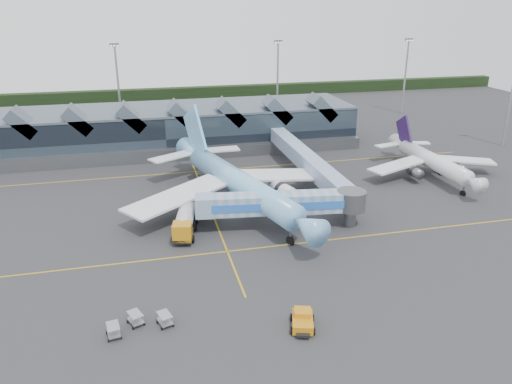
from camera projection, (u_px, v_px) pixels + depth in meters
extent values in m
plane|color=#27282A|center=(218.00, 228.00, 77.50)|extent=(260.00, 260.00, 0.00)
cube|color=#C19416|center=(227.00, 251.00, 70.24)|extent=(120.00, 0.25, 0.01)
cube|color=#C19416|center=(195.00, 172.00, 102.88)|extent=(120.00, 0.25, 0.01)
cube|color=#C19416|center=(208.00, 204.00, 86.56)|extent=(0.25, 60.00, 0.01)
cube|color=black|center=(166.00, 94.00, 176.51)|extent=(260.00, 4.00, 4.00)
cube|color=black|center=(163.00, 129.00, 118.30)|extent=(90.00, 20.00, 9.00)
cube|color=#485661|center=(162.00, 109.00, 116.60)|extent=(90.00, 20.00, 0.60)
cube|color=#575A5E|center=(167.00, 155.00, 109.48)|extent=(90.00, 2.50, 2.60)
cube|color=#485661|center=(23.00, 122.00, 103.85)|extent=(6.43, 6.00, 6.43)
cube|color=#485661|center=(78.00, 119.00, 106.27)|extent=(6.43, 6.00, 6.43)
cube|color=#485661|center=(131.00, 117.00, 108.68)|extent=(6.43, 6.00, 6.43)
cube|color=#485661|center=(182.00, 114.00, 111.10)|extent=(6.43, 6.00, 6.43)
cube|color=#485661|center=(230.00, 112.00, 113.51)|extent=(6.43, 6.00, 6.43)
cube|color=#485661|center=(277.00, 109.00, 115.93)|extent=(6.43, 6.00, 6.43)
cube|color=#485661|center=(321.00, 107.00, 118.34)|extent=(6.43, 6.00, 6.43)
cylinder|color=gray|center=(118.00, 87.00, 135.52)|extent=(0.56, 0.56, 22.00)
cube|color=#575A5E|center=(114.00, 45.00, 131.55)|extent=(2.40, 0.50, 0.90)
cylinder|color=gray|center=(278.00, 81.00, 145.40)|extent=(0.56, 0.56, 22.00)
cube|color=#575A5E|center=(278.00, 42.00, 141.43)|extent=(2.40, 0.50, 0.90)
cylinder|color=gray|center=(405.00, 77.00, 152.36)|extent=(0.56, 0.56, 22.00)
cube|color=#575A5E|center=(409.00, 40.00, 148.40)|extent=(2.40, 0.50, 0.90)
cylinder|color=gray|center=(510.00, 101.00, 117.20)|extent=(0.56, 0.56, 22.00)
cylinder|color=#70ABE3|center=(240.00, 183.00, 83.57)|extent=(13.05, 32.94, 4.08)
cone|color=#70ABE3|center=(306.00, 226.00, 67.85)|extent=(5.49, 6.58, 4.08)
cube|color=black|center=(309.00, 222.00, 66.96)|extent=(1.58, 0.75, 0.48)
cone|color=#70ABE3|center=(192.00, 151.00, 99.95)|extent=(6.01, 8.40, 4.08)
cube|color=silver|center=(178.00, 196.00, 80.12)|extent=(18.83, 15.48, 1.35)
cube|color=silver|center=(287.00, 175.00, 89.76)|extent=(18.77, 6.79, 1.35)
cylinder|color=silver|center=(208.00, 205.00, 79.06)|extent=(4.00, 6.15, 2.53)
cylinder|color=silver|center=(282.00, 190.00, 85.49)|extent=(4.00, 6.15, 2.53)
cube|color=#70ABE3|center=(195.00, 133.00, 96.88)|extent=(3.35, 10.18, 11.25)
cube|color=silver|center=(171.00, 157.00, 96.48)|extent=(9.03, 7.12, 0.27)
cube|color=silver|center=(218.00, 150.00, 101.11)|extent=(8.62, 3.61, 0.27)
cylinder|color=#575A5E|center=(290.00, 236.00, 72.07)|extent=(0.30, 0.30, 2.36)
cylinder|color=#575A5E|center=(218.00, 202.00, 84.28)|extent=(0.30, 0.30, 2.36)
cylinder|color=#575A5E|center=(254.00, 195.00, 87.48)|extent=(0.30, 0.30, 2.36)
cylinder|color=black|center=(290.00, 241.00, 72.35)|extent=(0.88, 1.59, 1.51)
cylinder|color=silver|center=(433.00, 161.00, 98.44)|extent=(3.26, 21.49, 3.07)
cone|color=silver|center=(474.00, 183.00, 87.07)|extent=(3.10, 3.71, 3.07)
cube|color=black|center=(476.00, 180.00, 86.42)|extent=(1.17, 0.35, 0.48)
cone|color=silver|center=(400.00, 143.00, 110.29)|extent=(3.11, 4.93, 3.07)
cube|color=silver|center=(398.00, 165.00, 97.89)|extent=(13.36, 7.83, 1.02)
cube|color=silver|center=(462.00, 160.00, 101.16)|extent=(13.36, 7.63, 1.02)
cylinder|color=#575A5E|center=(415.00, 172.00, 96.44)|extent=(1.93, 3.70, 1.90)
cylinder|color=#575A5E|center=(458.00, 168.00, 98.61)|extent=(1.93, 3.70, 1.90)
cube|color=#2C1747|center=(404.00, 132.00, 108.15)|extent=(0.52, 6.89, 7.47)
cube|color=silver|center=(388.00, 145.00, 108.67)|extent=(6.20, 3.54, 0.26)
cube|color=silver|center=(416.00, 143.00, 110.24)|extent=(6.19, 3.45, 0.26)
cylinder|color=#575A5E|center=(463.00, 191.00, 90.16)|extent=(0.29, 0.29, 1.78)
cylinder|color=#575A5E|center=(418.00, 173.00, 99.55)|extent=(0.29, 0.29, 1.78)
cylinder|color=#575A5E|center=(441.00, 171.00, 100.74)|extent=(0.29, 0.29, 1.78)
cylinder|color=black|center=(463.00, 194.00, 90.37)|extent=(0.47, 1.14, 1.14)
cube|color=#6D99B7|center=(279.00, 203.00, 75.97)|extent=(20.80, 5.93, 2.98)
cube|color=blue|center=(280.00, 207.00, 74.49)|extent=(20.38, 3.00, 1.23)
cube|color=#6D99B7|center=(204.00, 206.00, 74.95)|extent=(3.11, 3.63, 3.09)
cylinder|color=#575A5E|center=(298.00, 215.00, 77.01)|extent=(0.72, 0.72, 4.20)
cube|color=#575A5E|center=(298.00, 224.00, 77.60)|extent=(2.73, 2.38, 0.93)
cylinder|color=black|center=(291.00, 225.00, 77.54)|extent=(0.54, 0.97, 0.93)
cylinder|color=black|center=(304.00, 225.00, 77.73)|extent=(0.54, 0.97, 0.93)
cylinder|color=#575A5E|center=(351.00, 200.00, 77.00)|extent=(4.52, 4.52, 3.09)
cylinder|color=#575A5E|center=(350.00, 213.00, 77.75)|extent=(1.85, 1.85, 4.20)
cube|color=black|center=(185.00, 228.00, 75.64)|extent=(4.72, 10.45, 0.56)
cube|color=#C17D12|center=(182.00, 231.00, 71.65)|extent=(3.15, 2.97, 2.47)
cube|color=black|center=(181.00, 231.00, 70.61)|extent=(2.45, 0.67, 1.12)
cylinder|color=#B3B3B7|center=(186.00, 215.00, 76.35)|extent=(3.87, 6.91, 2.58)
sphere|color=#B3B3B7|center=(188.00, 207.00, 79.39)|extent=(2.47, 2.47, 2.47)
sphere|color=#B3B3B7|center=(184.00, 224.00, 73.31)|extent=(2.47, 2.47, 2.47)
cylinder|color=black|center=(174.00, 239.00, 72.55)|extent=(0.62, 1.18, 1.12)
cylinder|color=black|center=(193.00, 239.00, 72.63)|extent=(0.62, 1.18, 1.12)
cylinder|color=black|center=(177.00, 228.00, 76.22)|extent=(0.62, 1.18, 1.12)
cylinder|color=black|center=(195.00, 228.00, 76.30)|extent=(0.62, 1.18, 1.12)
cylinder|color=black|center=(179.00, 220.00, 78.84)|extent=(0.62, 1.18, 1.12)
cylinder|color=black|center=(197.00, 220.00, 78.92)|extent=(0.62, 1.18, 1.12)
cube|color=#C17D12|center=(303.00, 322.00, 53.76)|extent=(3.15, 4.08, 1.00)
cube|color=#C17D12|center=(303.00, 313.00, 54.04)|extent=(2.19, 2.05, 0.70)
cube|color=black|center=(303.00, 335.00, 52.08)|extent=(1.57, 1.17, 0.30)
cylinder|color=black|center=(292.00, 331.00, 52.81)|extent=(0.52, 0.85, 0.80)
cylinder|color=black|center=(314.00, 331.00, 52.69)|extent=(0.52, 0.85, 0.80)
cylinder|color=black|center=(292.00, 317.00, 55.04)|extent=(0.52, 0.85, 0.80)
cylinder|color=black|center=(313.00, 318.00, 54.92)|extent=(0.52, 0.85, 0.80)
cube|color=#9B9EA3|center=(136.00, 320.00, 54.34)|extent=(1.92, 2.30, 0.13)
cube|color=#9B9EA3|center=(135.00, 314.00, 54.03)|extent=(1.92, 2.30, 0.07)
cylinder|color=black|center=(139.00, 318.00, 55.36)|extent=(0.23, 0.34, 0.32)
cube|color=#9B9EA3|center=(165.00, 321.00, 54.20)|extent=(1.78, 2.25, 0.13)
cube|color=#9B9EA3|center=(164.00, 315.00, 53.90)|extent=(1.78, 2.25, 0.07)
cylinder|color=black|center=(168.00, 318.00, 55.22)|extent=(0.20, 0.34, 0.32)
cube|color=#9B9EA3|center=(114.00, 333.00, 52.33)|extent=(1.54, 2.13, 0.13)
cube|color=#9B9EA3|center=(113.00, 326.00, 52.03)|extent=(1.54, 2.13, 0.07)
cylinder|color=black|center=(120.00, 330.00, 53.31)|extent=(0.16, 0.33, 0.32)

